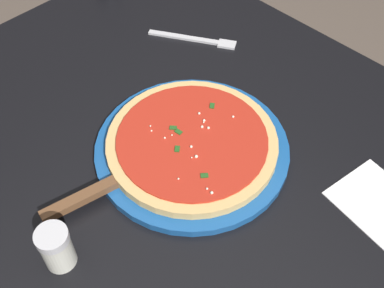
{
  "coord_description": "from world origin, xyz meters",
  "views": [
    {
      "loc": [
        -0.41,
        0.36,
        1.39
      ],
      "look_at": [
        -0.05,
        -0.01,
        0.77
      ],
      "focal_mm": 45.43,
      "sensor_mm": 36.0,
      "label": 1
    }
  ],
  "objects_px": {
    "serving_plate": "(192,149)",
    "pizza_server": "(106,187)",
    "pizza": "(192,142)",
    "napkin_folded_right": "(378,203)",
    "parmesan_shaker": "(56,248)",
    "fork": "(197,40)"
  },
  "relations": [
    {
      "from": "serving_plate",
      "to": "napkin_folded_right",
      "type": "bearing_deg",
      "value": -154.7
    },
    {
      "from": "serving_plate",
      "to": "napkin_folded_right",
      "type": "xyz_separation_m",
      "value": [
        -0.28,
        -0.13,
        -0.01
      ]
    },
    {
      "from": "fork",
      "to": "parmesan_shaker",
      "type": "relative_size",
      "value": 2.28
    },
    {
      "from": "serving_plate",
      "to": "pizza_server",
      "type": "height_order",
      "value": "pizza_server"
    },
    {
      "from": "serving_plate",
      "to": "pizza",
      "type": "xyz_separation_m",
      "value": [
        -0.0,
        0.0,
        0.02
      ]
    },
    {
      "from": "serving_plate",
      "to": "parmesan_shaker",
      "type": "distance_m",
      "value": 0.27
    },
    {
      "from": "napkin_folded_right",
      "to": "fork",
      "type": "xyz_separation_m",
      "value": [
        0.48,
        -0.09,
        0.0
      ]
    },
    {
      "from": "pizza",
      "to": "parmesan_shaker",
      "type": "distance_m",
      "value": 0.27
    },
    {
      "from": "pizza",
      "to": "parmesan_shaker",
      "type": "xyz_separation_m",
      "value": [
        -0.01,
        0.27,
        0.01
      ]
    },
    {
      "from": "napkin_folded_right",
      "to": "parmesan_shaker",
      "type": "distance_m",
      "value": 0.49
    },
    {
      "from": "fork",
      "to": "parmesan_shaker",
      "type": "height_order",
      "value": "parmesan_shaker"
    },
    {
      "from": "napkin_folded_right",
      "to": "fork",
      "type": "height_order",
      "value": "fork"
    },
    {
      "from": "pizza_server",
      "to": "parmesan_shaker",
      "type": "bearing_deg",
      "value": 110.17
    },
    {
      "from": "pizza",
      "to": "napkin_folded_right",
      "type": "xyz_separation_m",
      "value": [
        -0.28,
        -0.13,
        -0.02
      ]
    },
    {
      "from": "pizza",
      "to": "napkin_folded_right",
      "type": "relative_size",
      "value": 2.2
    },
    {
      "from": "pizza_server",
      "to": "napkin_folded_right",
      "type": "height_order",
      "value": "pizza_server"
    },
    {
      "from": "fork",
      "to": "serving_plate",
      "type": "bearing_deg",
      "value": 132.85
    },
    {
      "from": "pizza",
      "to": "parmesan_shaker",
      "type": "relative_size",
      "value": 3.85
    },
    {
      "from": "serving_plate",
      "to": "napkin_folded_right",
      "type": "height_order",
      "value": "serving_plate"
    },
    {
      "from": "napkin_folded_right",
      "to": "parmesan_shaker",
      "type": "relative_size",
      "value": 1.75
    },
    {
      "from": "pizza_server",
      "to": "parmesan_shaker",
      "type": "xyz_separation_m",
      "value": [
        -0.04,
        0.12,
        0.02
      ]
    },
    {
      "from": "pizza",
      "to": "fork",
      "type": "height_order",
      "value": "pizza"
    }
  ]
}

